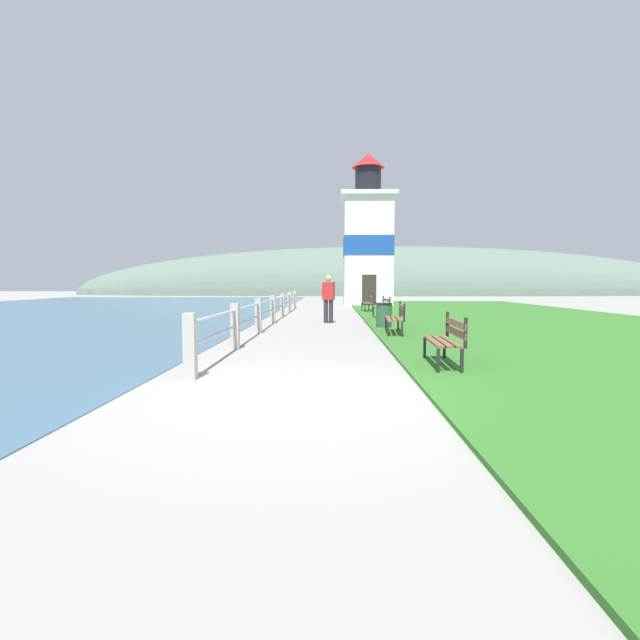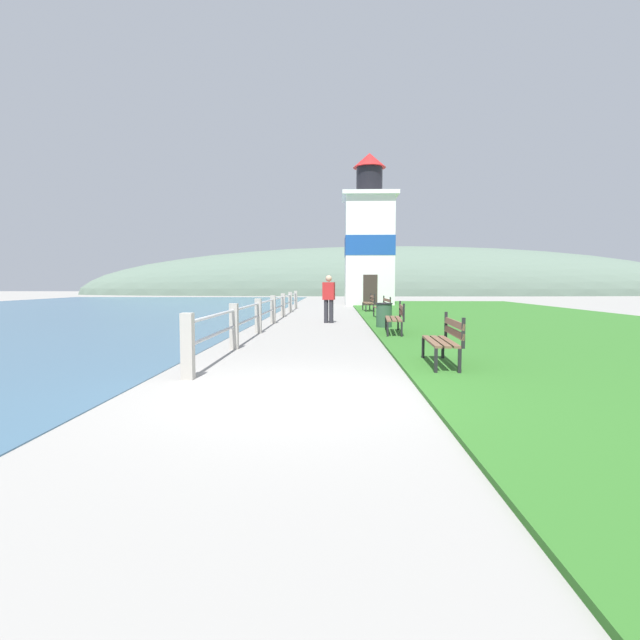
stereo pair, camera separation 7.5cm
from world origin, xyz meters
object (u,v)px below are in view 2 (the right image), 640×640
at_px(park_bench_near, 445,338).
at_px(trash_bin, 384,316).
at_px(park_bench_by_lighthouse, 370,302).
at_px(person_strolling, 329,297).
at_px(park_bench_far, 383,306).
at_px(lighthouse, 369,242).
at_px(park_bench_midway, 397,316).

distance_m(park_bench_near, trash_bin, 7.44).
xyz_separation_m(park_bench_by_lighthouse, person_strolling, (-2.00, -6.98, 0.42)).
xyz_separation_m(park_bench_near, park_bench_far, (0.04, 11.56, 0.00)).
xyz_separation_m(park_bench_near, lighthouse, (0.32, 24.56, 3.67)).
xyz_separation_m(park_bench_by_lighthouse, lighthouse, (0.47, 7.82, 3.67)).
bearing_deg(trash_bin, park_bench_far, 84.83).
relative_size(park_bench_midway, trash_bin, 2.39).
xyz_separation_m(park_bench_near, park_bench_by_lighthouse, (-0.14, 16.74, 0.00)).
bearing_deg(lighthouse, park_bench_near, -90.76).
bearing_deg(park_bench_far, park_bench_by_lighthouse, -90.12).
bearing_deg(person_strolling, lighthouse, 2.83).
height_order(park_bench_far, trash_bin, park_bench_far).
relative_size(park_bench_near, trash_bin, 1.95).
relative_size(lighthouse, person_strolling, 5.62).
bearing_deg(park_bench_midway, lighthouse, -87.07).
height_order(park_bench_near, lighthouse, lighthouse).
height_order(park_bench_by_lighthouse, trash_bin, park_bench_by_lighthouse).
height_order(park_bench_midway, person_strolling, person_strolling).
bearing_deg(lighthouse, park_bench_by_lighthouse, -93.43).
distance_m(park_bench_midway, park_bench_far, 6.06).
relative_size(park_bench_by_lighthouse, trash_bin, 1.97).
relative_size(park_bench_midway, park_bench_far, 1.04).
xyz_separation_m(park_bench_near, trash_bin, (-0.33, 7.43, -0.11)).
bearing_deg(park_bench_by_lighthouse, lighthouse, -95.82).
bearing_deg(park_bench_midway, trash_bin, -80.75).
relative_size(park_bench_by_lighthouse, person_strolling, 0.94).
bearing_deg(park_bench_midway, person_strolling, -60.67).
bearing_deg(park_bench_far, trash_bin, 82.63).
distance_m(lighthouse, trash_bin, 17.56).
distance_m(park_bench_near, lighthouse, 24.84).
bearing_deg(park_bench_near, park_bench_by_lighthouse, -86.83).
height_order(park_bench_near, park_bench_midway, same).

